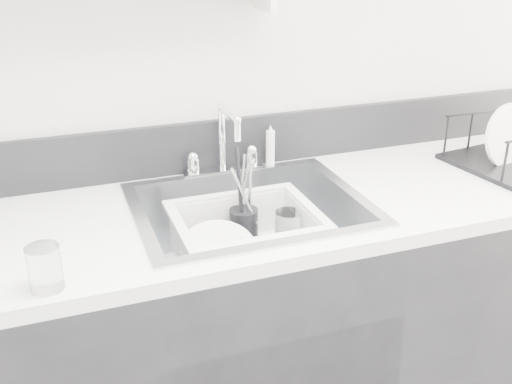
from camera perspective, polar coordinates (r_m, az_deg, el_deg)
name	(u,v)px	position (r m, az deg, el deg)	size (l,w,h in m)	color
counter_run	(250,339)	(1.91, -0.53, -13.86)	(3.20, 0.62, 0.92)	black
backsplash	(218,144)	(1.90, -3.61, 4.54)	(3.20, 0.02, 0.16)	black
sink	(250,234)	(1.71, -0.58, -3.98)	(0.64, 0.52, 0.20)	silver
faucet	(223,156)	(1.86, -3.13, 3.46)	(0.26, 0.18, 0.23)	silver
side_sprayer	(270,146)	(1.91, 1.37, 4.41)	(0.03, 0.03, 0.14)	white
wash_tub	(246,239)	(1.68, -0.95, -4.48)	(0.40, 0.32, 0.15)	white
plate_stack	(222,258)	(1.66, -3.27, -6.31)	(0.26, 0.25, 0.10)	white
utensil_cup	(244,223)	(1.77, -1.18, -2.98)	(0.08, 0.08, 0.28)	black
ladle	(225,247)	(1.69, -2.92, -5.29)	(0.25, 0.09, 0.07)	silver
tumbler_in_tub	(288,229)	(1.75, 3.07, -3.56)	(0.08, 0.08, 0.11)	white
tumbler_counter	(45,268)	(1.35, -19.48, -6.84)	(0.07, 0.07, 0.10)	white
bowl_small	(282,254)	(1.70, 2.49, -5.92)	(0.10, 0.10, 0.03)	white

